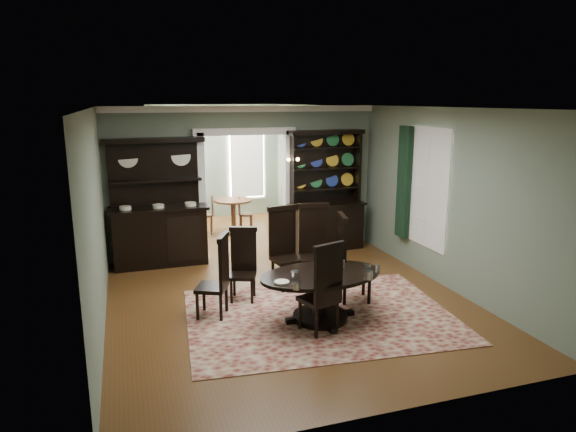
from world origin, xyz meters
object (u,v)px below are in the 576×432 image
dining_table (321,288)px  sideboard (159,221)px  parlor_table (233,211)px  welsh_dresser (326,207)px

dining_table → sideboard: 3.95m
dining_table → parlor_table: size_ratio=2.11×
dining_table → parlor_table: bearing=87.0°
welsh_dresser → sideboard: bearing=177.3°
welsh_dresser → parlor_table: 2.48m
parlor_table → welsh_dresser: bearing=-49.0°
welsh_dresser → parlor_table: (-1.61, 1.85, -0.37)m
welsh_dresser → parlor_table: bearing=128.1°
dining_table → parlor_table: parlor_table is taller
sideboard → welsh_dresser: welsh_dresser is taller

